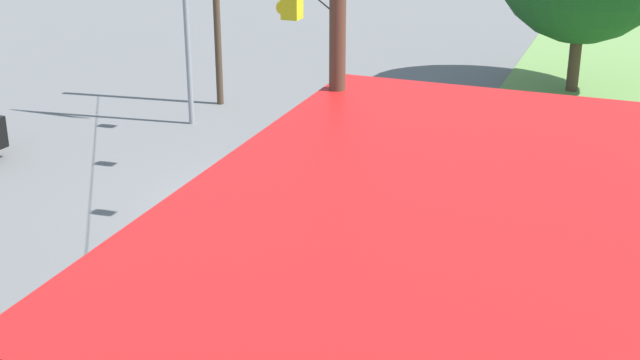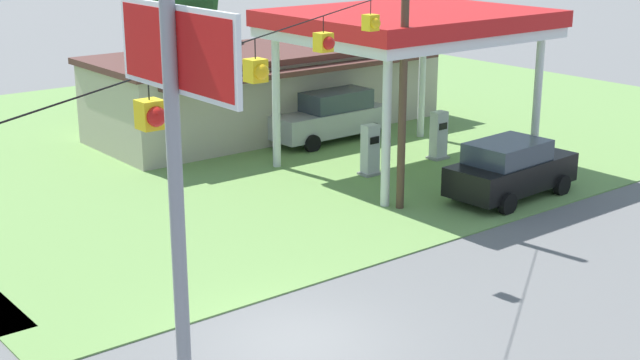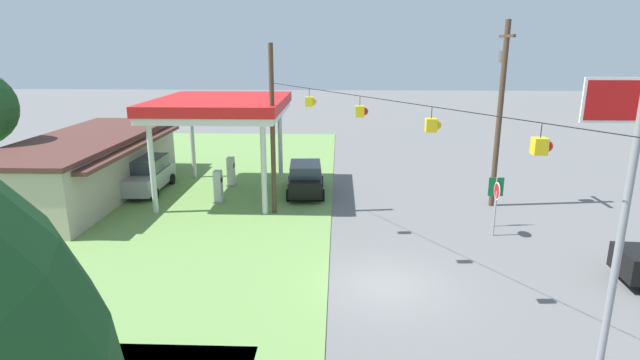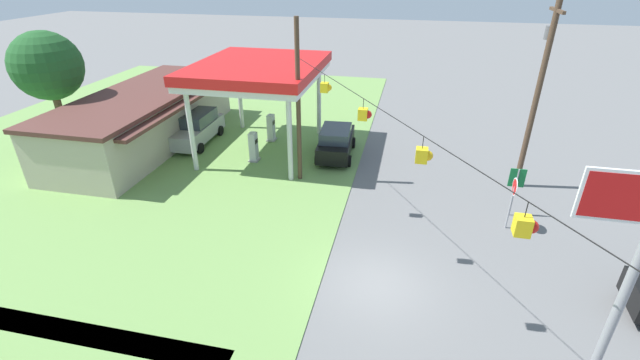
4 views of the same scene
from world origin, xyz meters
name	(u,v)px [view 2 (image 2 of 4)]	position (x,y,z in m)	size (l,w,h in m)	color
ground_plane	(295,341)	(0.00, 0.00, 0.00)	(160.00, 160.00, 0.00)	slate
grass_verge_station_corner	(314,121)	(13.13, 16.08, 0.02)	(36.00, 28.00, 0.04)	#6B934C
gas_station_canopy	(409,26)	(11.13, 8.28, 5.00)	(8.52, 7.05, 5.52)	silver
gas_station_store	(269,89)	(10.77, 16.06, 1.70)	(14.78, 6.10, 3.38)	#B2A893
fuel_pump_near	(370,151)	(9.46, 8.28, 0.86)	(0.71, 0.56, 1.79)	gray
fuel_pump_far	(439,137)	(12.79, 8.28, 0.86)	(0.71, 0.56, 1.79)	gray
car_at_pumps_front	(510,169)	(11.21, 3.63, 0.97)	(4.69, 2.32, 1.88)	black
car_at_pumps_rear	(329,116)	(11.45, 12.93, 1.02)	(5.06, 2.18, 2.01)	#9E9EA3
stop_sign_overhead	(179,177)	(-5.28, -4.83, 5.71)	(0.22, 2.53, 8.00)	gray
signal_span_gantry	(294,128)	(0.00, -0.01, 4.63)	(15.78, 10.24, 8.47)	#4C3828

